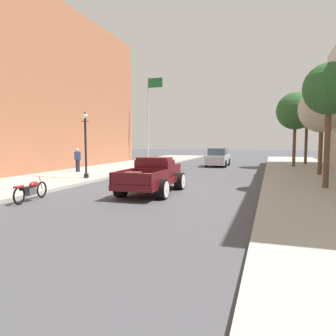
{
  "coord_description": "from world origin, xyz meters",
  "views": [
    {
      "loc": [
        4.89,
        -14.05,
        2.31
      ],
      "look_at": [
        0.15,
        0.56,
        1.0
      ],
      "focal_mm": 34.04,
      "sensor_mm": 36.0,
      "label": 1
    }
  ],
  "objects_px": {
    "pedestrian_sidewalk_left": "(78,158)",
    "street_tree_nearest": "(329,90)",
    "motorcycle_parked": "(31,190)",
    "car_background_silver": "(218,158)",
    "street_tree_farthest": "(307,114)",
    "flagpole": "(150,109)",
    "hotrod_truck_maroon": "(154,176)",
    "street_tree_third": "(295,111)",
    "street_tree_second": "(322,110)",
    "street_lamp_near": "(85,140)"
  },
  "relations": [
    {
      "from": "motorcycle_parked",
      "to": "pedestrian_sidewalk_left",
      "type": "distance_m",
      "value": 10.18
    },
    {
      "from": "street_tree_third",
      "to": "motorcycle_parked",
      "type": "bearing_deg",
      "value": -119.17
    },
    {
      "from": "car_background_silver",
      "to": "street_tree_third",
      "type": "bearing_deg",
      "value": -1.31
    },
    {
      "from": "street_tree_third",
      "to": "car_background_silver",
      "type": "bearing_deg",
      "value": 178.69
    },
    {
      "from": "pedestrian_sidewalk_left",
      "to": "street_tree_nearest",
      "type": "distance_m",
      "value": 16.0
    },
    {
      "from": "motorcycle_parked",
      "to": "car_background_silver",
      "type": "distance_m",
      "value": 19.56
    },
    {
      "from": "flagpole",
      "to": "street_lamp_near",
      "type": "bearing_deg",
      "value": -81.9
    },
    {
      "from": "pedestrian_sidewalk_left",
      "to": "car_background_silver",
      "type": "bearing_deg",
      "value": 49.95
    },
    {
      "from": "street_tree_farthest",
      "to": "flagpole",
      "type": "bearing_deg",
      "value": 179.3
    },
    {
      "from": "hotrod_truck_maroon",
      "to": "street_tree_second",
      "type": "bearing_deg",
      "value": 48.76
    },
    {
      "from": "street_tree_second",
      "to": "street_tree_farthest",
      "type": "relative_size",
      "value": 0.94
    },
    {
      "from": "street_tree_nearest",
      "to": "street_tree_second",
      "type": "height_order",
      "value": "street_tree_nearest"
    },
    {
      "from": "street_tree_third",
      "to": "flagpole",
      "type": "bearing_deg",
      "value": 165.91
    },
    {
      "from": "hotrod_truck_maroon",
      "to": "street_tree_second",
      "type": "distance_m",
      "value": 12.64
    },
    {
      "from": "street_tree_third",
      "to": "street_tree_farthest",
      "type": "bearing_deg",
      "value": 70.15
    },
    {
      "from": "car_background_silver",
      "to": "flagpole",
      "type": "height_order",
      "value": "flagpole"
    },
    {
      "from": "motorcycle_parked",
      "to": "street_tree_third",
      "type": "bearing_deg",
      "value": 60.83
    },
    {
      "from": "motorcycle_parked",
      "to": "car_background_silver",
      "type": "xyz_separation_m",
      "value": [
        4.14,
        19.12,
        0.33
      ]
    },
    {
      "from": "pedestrian_sidewalk_left",
      "to": "street_lamp_near",
      "type": "xyz_separation_m",
      "value": [
        2.61,
        -3.05,
        1.3
      ]
    },
    {
      "from": "flagpole",
      "to": "street_tree_third",
      "type": "relative_size",
      "value": 1.48
    },
    {
      "from": "motorcycle_parked",
      "to": "hotrod_truck_maroon",
      "type": "bearing_deg",
      "value": 42.69
    },
    {
      "from": "car_background_silver",
      "to": "pedestrian_sidewalk_left",
      "type": "bearing_deg",
      "value": -130.05
    },
    {
      "from": "pedestrian_sidewalk_left",
      "to": "flagpole",
      "type": "relative_size",
      "value": 0.18
    },
    {
      "from": "motorcycle_parked",
      "to": "car_background_silver",
      "type": "relative_size",
      "value": 0.49
    },
    {
      "from": "street_lamp_near",
      "to": "flagpole",
      "type": "height_order",
      "value": "flagpole"
    },
    {
      "from": "motorcycle_parked",
      "to": "street_lamp_near",
      "type": "relative_size",
      "value": 0.55
    },
    {
      "from": "street_tree_second",
      "to": "street_tree_third",
      "type": "bearing_deg",
      "value": 100.46
    },
    {
      "from": "flagpole",
      "to": "street_tree_farthest",
      "type": "distance_m",
      "value": 15.7
    },
    {
      "from": "flagpole",
      "to": "street_tree_farthest",
      "type": "relative_size",
      "value": 1.53
    },
    {
      "from": "street_lamp_near",
      "to": "street_tree_third",
      "type": "distance_m",
      "value": 17.73
    },
    {
      "from": "street_lamp_near",
      "to": "street_tree_third",
      "type": "xyz_separation_m",
      "value": [
        12.1,
        12.73,
        2.4
      ]
    },
    {
      "from": "street_tree_nearest",
      "to": "street_tree_second",
      "type": "bearing_deg",
      "value": 84.74
    },
    {
      "from": "hotrod_truck_maroon",
      "to": "street_tree_nearest",
      "type": "xyz_separation_m",
      "value": [
        7.41,
        2.69,
        3.85
      ]
    },
    {
      "from": "car_background_silver",
      "to": "street_lamp_near",
      "type": "xyz_separation_m",
      "value": [
        -5.65,
        -12.88,
        1.62
      ]
    },
    {
      "from": "street_tree_nearest",
      "to": "street_tree_farthest",
      "type": "distance_m",
      "value": 16.25
    },
    {
      "from": "car_background_silver",
      "to": "pedestrian_sidewalk_left",
      "type": "height_order",
      "value": "pedestrian_sidewalk_left"
    },
    {
      "from": "street_tree_nearest",
      "to": "flagpole",
      "type": "bearing_deg",
      "value": 132.43
    },
    {
      "from": "motorcycle_parked",
      "to": "street_tree_farthest",
      "type": "distance_m",
      "value": 25.7
    },
    {
      "from": "street_lamp_near",
      "to": "flagpole",
      "type": "distance_m",
      "value": 16.86
    },
    {
      "from": "hotrod_truck_maroon",
      "to": "street_lamp_near",
      "type": "xyz_separation_m",
      "value": [
        -5.27,
        2.76,
        1.63
      ]
    },
    {
      "from": "motorcycle_parked",
      "to": "flagpole",
      "type": "relative_size",
      "value": 0.23
    },
    {
      "from": "street_tree_second",
      "to": "street_tree_third",
      "type": "height_order",
      "value": "street_tree_third"
    },
    {
      "from": "car_background_silver",
      "to": "street_tree_second",
      "type": "xyz_separation_m",
      "value": [
        7.63,
        -6.52,
        3.52
      ]
    },
    {
      "from": "street_tree_second",
      "to": "street_tree_third",
      "type": "distance_m",
      "value": 6.5
    },
    {
      "from": "car_background_silver",
      "to": "street_tree_farthest",
      "type": "height_order",
      "value": "street_tree_farthest"
    },
    {
      "from": "hotrod_truck_maroon",
      "to": "street_tree_third",
      "type": "relative_size",
      "value": 0.8
    },
    {
      "from": "street_tree_third",
      "to": "hotrod_truck_maroon",
      "type": "bearing_deg",
      "value": -113.78
    },
    {
      "from": "street_lamp_near",
      "to": "street_tree_nearest",
      "type": "xyz_separation_m",
      "value": [
        12.68,
        -0.07,
        2.22
      ]
    },
    {
      "from": "pedestrian_sidewalk_left",
      "to": "street_lamp_near",
      "type": "height_order",
      "value": "street_lamp_near"
    },
    {
      "from": "pedestrian_sidewalk_left",
      "to": "street_tree_second",
      "type": "xyz_separation_m",
      "value": [
        15.89,
        3.31,
        3.2
      ]
    }
  ]
}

